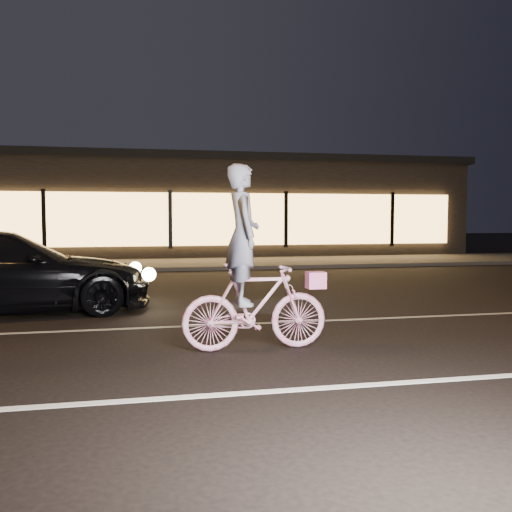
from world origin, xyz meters
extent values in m
plane|color=black|center=(0.00, 0.00, 0.00)|extent=(90.00, 90.00, 0.00)
cube|color=silver|center=(0.00, -1.50, 0.00)|extent=(60.00, 0.12, 0.01)
cube|color=gray|center=(0.00, 2.00, 0.00)|extent=(60.00, 0.10, 0.01)
cube|color=#383533|center=(0.00, 13.00, 0.06)|extent=(30.00, 4.00, 0.12)
cube|color=black|center=(0.00, 19.00, 2.00)|extent=(25.00, 8.00, 4.00)
cube|color=black|center=(0.00, 19.00, 4.05)|extent=(25.40, 8.40, 0.30)
cube|color=#FFB659|center=(0.00, 14.90, 1.60)|extent=(23.00, 0.15, 2.00)
cube|color=black|center=(-4.50, 14.82, 1.60)|extent=(0.15, 0.08, 2.20)
cube|color=black|center=(0.00, 14.82, 1.60)|extent=(0.15, 0.08, 2.20)
cube|color=black|center=(4.50, 14.82, 1.60)|extent=(0.15, 0.08, 2.20)
cube|color=black|center=(9.00, 14.82, 1.60)|extent=(0.15, 0.08, 2.20)
imported|color=#DC3176|center=(0.14, 0.24, 0.57)|extent=(1.88, 0.53, 1.13)
imported|color=silver|center=(-0.02, 0.24, 1.48)|extent=(0.43, 0.65, 1.78)
cube|color=#FD52B3|center=(0.95, 0.24, 0.88)|extent=(0.24, 0.19, 0.22)
imported|color=black|center=(-3.64, 3.74, 0.74)|extent=(5.39, 2.92, 1.48)
sphere|color=#FFF2BF|center=(-1.34, 4.83, 0.68)|extent=(0.25, 0.25, 0.25)
sphere|color=#FFF2BF|center=(-1.11, 3.49, 0.68)|extent=(0.25, 0.25, 0.25)
camera|label=1|loc=(-1.37, -6.82, 1.72)|focal=40.00mm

